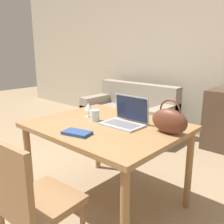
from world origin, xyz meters
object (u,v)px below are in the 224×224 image
object	(u,v)px
chair	(30,198)
wine_glass	(88,107)
drinking_glass	(95,115)
couch	(129,115)
handbag	(169,121)
laptop	(126,117)

from	to	relation	value
chair	wine_glass	size ratio (longest dim) A/B	6.58
chair	drinking_glass	distance (m)	0.93
chair	couch	distance (m)	2.89
couch	wine_glass	xyz separation A→B (m)	(0.85, -1.70, 0.58)
couch	drinking_glass	bearing A→B (deg)	-60.60
couch	drinking_glass	size ratio (longest dim) A/B	15.55
drinking_glass	handbag	world-z (taller)	handbag
wine_glass	handbag	world-z (taller)	handbag
handbag	wine_glass	bearing A→B (deg)	-173.85
chair	wine_glass	bearing A→B (deg)	111.45
handbag	couch	bearing A→B (deg)	135.79
couch	wine_glass	size ratio (longest dim) A/B	11.42
laptop	handbag	distance (m)	0.40
drinking_glass	wine_glass	bearing A→B (deg)	158.64
chair	handbag	xyz separation A→B (m)	(0.39, 0.97, 0.37)
chair	couch	size ratio (longest dim) A/B	0.58
laptop	chair	bearing A→B (deg)	-89.75
laptop	drinking_glass	xyz separation A→B (m)	(-0.27, -0.12, -0.01)
laptop	wine_glass	size ratio (longest dim) A/B	2.57
drinking_glass	handbag	size ratio (longest dim) A/B	0.34
laptop	couch	bearing A→B (deg)	127.58
chair	couch	world-z (taller)	chair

